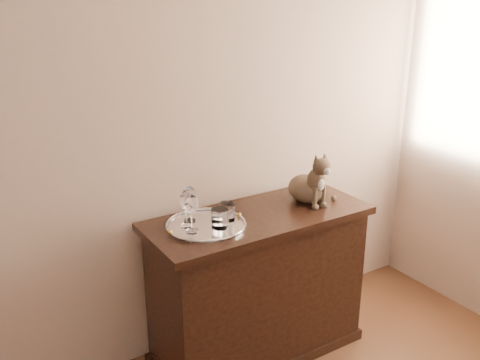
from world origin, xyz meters
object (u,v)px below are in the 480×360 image
object	(u,v)px
tumbler_a	(220,218)
wine_glass_c	(192,213)
wine_glass_b	(189,204)
sideboard	(258,286)
wine_glass_a	(186,210)
tray	(206,226)
tumbler_c	(227,212)
cat	(308,176)

from	to	relation	value
tumbler_a	wine_glass_c	bearing A→B (deg)	167.16
wine_glass_b	tumbler_a	xyz separation A→B (m)	(0.09, -0.15, -0.04)
sideboard	wine_glass_a	bearing A→B (deg)	171.22
tray	wine_glass_a	bearing A→B (deg)	152.44
wine_glass_a	wine_glass_b	distance (m)	0.06
sideboard	tumbler_c	size ratio (longest dim) A/B	13.21
wine_glass_a	wine_glass_b	xyz separation A→B (m)	(0.04, 0.04, 0.01)
tumbler_a	tumbler_c	xyz separation A→B (m)	(0.08, 0.06, -0.00)
cat	tumbler_a	bearing A→B (deg)	-172.93
wine_glass_c	tumbler_c	bearing A→B (deg)	7.44
tray	wine_glass_a	size ratio (longest dim) A/B	2.31
tumbler_c	wine_glass_a	bearing A→B (deg)	167.41
cat	sideboard	bearing A→B (deg)	-176.26
tumbler_c	cat	bearing A→B (deg)	-0.11
sideboard	tray	bearing A→B (deg)	177.11
wine_glass_a	wine_glass_b	world-z (taller)	wine_glass_b
wine_glass_b	wine_glass_c	bearing A→B (deg)	-111.19
sideboard	cat	size ratio (longest dim) A/B	3.98
sideboard	wine_glass_c	xyz separation A→B (m)	(-0.39, -0.01, 0.53)
tumbler_c	wine_glass_c	bearing A→B (deg)	-172.56
tray	wine_glass_b	xyz separation A→B (m)	(-0.05, 0.09, 0.10)
tray	wine_glass_c	distance (m)	0.14
tray	wine_glass_c	xyz separation A→B (m)	(-0.09, -0.03, 0.10)
wine_glass_c	sideboard	bearing A→B (deg)	1.97
wine_glass_c	tumbler_c	distance (m)	0.22
tray	tumbler_c	distance (m)	0.13
tumbler_a	sideboard	bearing A→B (deg)	9.78
tumbler_a	wine_glass_a	bearing A→B (deg)	141.33
tray	wine_glass_b	distance (m)	0.14
wine_glass_b	tumbler_a	distance (m)	0.18
tumbler_a	cat	bearing A→B (deg)	5.59
wine_glass_c	cat	size ratio (longest dim) A/B	0.62
tray	wine_glass_a	distance (m)	0.13
sideboard	wine_glass_a	distance (m)	0.65
wine_glass_c	tumbler_c	xyz separation A→B (m)	(0.21, 0.03, -0.05)
sideboard	wine_glass_b	size ratio (longest dim) A/B	6.52
wine_glass_a	tumbler_c	world-z (taller)	wine_glass_a
tray	cat	size ratio (longest dim) A/B	1.33
sideboard	tumbler_a	size ratio (longest dim) A/B	12.48
tumbler_a	cat	distance (m)	0.60
wine_glass_c	tumbler_a	bearing A→B (deg)	-12.84
wine_glass_b	cat	bearing A→B (deg)	-7.65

